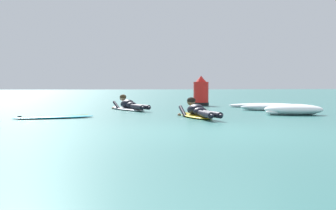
# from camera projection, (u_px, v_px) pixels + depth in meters

# --- Properties ---
(ground_plane) EXTENTS (120.00, 120.00, 0.00)m
(ground_plane) POSITION_uv_depth(u_px,v_px,m) (136.00, 106.00, 17.88)
(ground_plane) COLOR #387A75
(surfer_near) EXTENTS (0.60, 2.57, 0.53)m
(surfer_near) POSITION_uv_depth(u_px,v_px,m) (198.00, 112.00, 11.64)
(surfer_near) COLOR yellow
(surfer_near) RESTS_ON ground
(surfer_far) EXTENTS (1.16, 2.67, 0.53)m
(surfer_far) POSITION_uv_depth(u_px,v_px,m) (129.00, 106.00, 15.15)
(surfer_far) COLOR silver
(surfer_far) RESTS_ON ground
(drifting_surfboard) EXTENTS (2.02, 0.94, 0.16)m
(drifting_surfboard) POSITION_uv_depth(u_px,v_px,m) (53.00, 117.00, 11.43)
(drifting_surfboard) COLOR #2DB2D1
(drifting_surfboard) RESTS_ON ground
(whitewater_front) EXTENTS (1.76, 1.37, 0.30)m
(whitewater_front) POSITION_uv_depth(u_px,v_px,m) (294.00, 110.00, 12.75)
(whitewater_front) COLOR white
(whitewater_front) RESTS_ON ground
(whitewater_mid_right) EXTENTS (2.58, 0.89, 0.14)m
(whitewater_mid_right) POSITION_uv_depth(u_px,v_px,m) (263.00, 105.00, 17.26)
(whitewater_mid_right) COLOR white
(whitewater_mid_right) RESTS_ON ground
(whitewater_back) EXTENTS (2.50, 1.51, 0.21)m
(whitewater_back) POSITION_uv_depth(u_px,v_px,m) (280.00, 107.00, 14.90)
(whitewater_back) COLOR white
(whitewater_back) RESTS_ON ground
(channel_marker_buoy) EXTENTS (0.61, 0.61, 1.16)m
(channel_marker_buoy) POSITION_uv_depth(u_px,v_px,m) (201.00, 93.00, 18.39)
(channel_marker_buoy) COLOR red
(channel_marker_buoy) RESTS_ON ground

